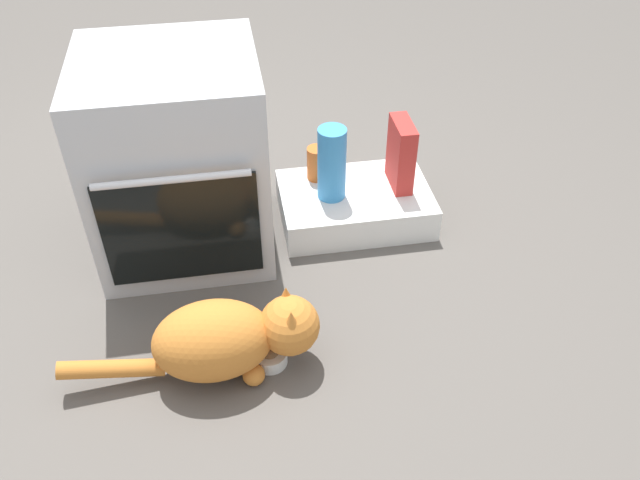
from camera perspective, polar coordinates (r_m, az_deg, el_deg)
ground at (r=2.39m, az=-9.30°, el=-5.04°), size 8.00×8.00×0.00m
oven at (r=2.43m, az=-12.32°, el=6.96°), size 0.62×0.64×0.76m
pantry_cabinet at (r=2.66m, az=3.06°, el=3.12°), size 0.60×0.40×0.14m
food_bowl at (r=2.14m, az=-4.39°, el=-10.08°), size 0.11×0.11×0.07m
cat at (r=2.05m, az=-8.02°, el=-8.46°), size 0.81×0.26×0.28m
cereal_box at (r=2.60m, az=7.08°, el=7.43°), size 0.07×0.18×0.28m
sauce_jar at (r=2.65m, az=-0.28°, el=6.72°), size 0.08×0.08×0.14m
water_bottle at (r=2.51m, az=1.03°, el=6.68°), size 0.11×0.11×0.30m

